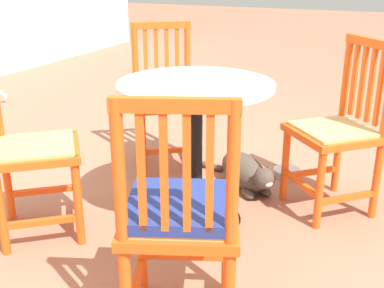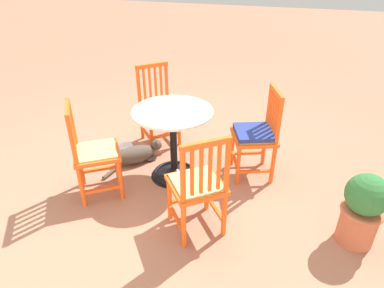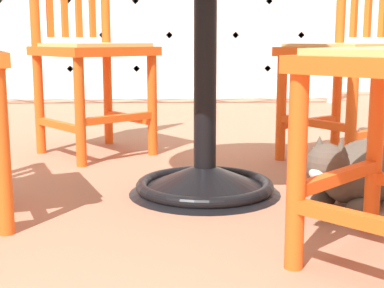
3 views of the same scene
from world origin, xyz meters
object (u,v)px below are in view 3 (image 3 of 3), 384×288
Objects in this scene: cafe_table at (205,104)px; orange_chair_tucked_in at (90,50)px; tabby_cat at (362,172)px; orange_chair_at_corner at (351,51)px.

cafe_table is 0.83× the size of orange_chair_tucked_in.
orange_chair_tucked_in is at bearing 138.62° from tabby_cat.
orange_chair_at_corner reaches higher than tabby_cat.
orange_chair_at_corner is at bearing 38.22° from cafe_table.
orange_chair_tucked_in is (-1.03, 0.19, 0.00)m from orange_chair_at_corner.
orange_chair_tucked_in is (-0.44, 0.66, 0.15)m from cafe_table.
orange_chair_at_corner is (0.59, 0.47, 0.15)m from cafe_table.
cafe_table is 0.51m from tabby_cat.
orange_chair_tucked_in is 1.24m from tabby_cat.
cafe_table is 0.81m from orange_chair_tucked_in.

